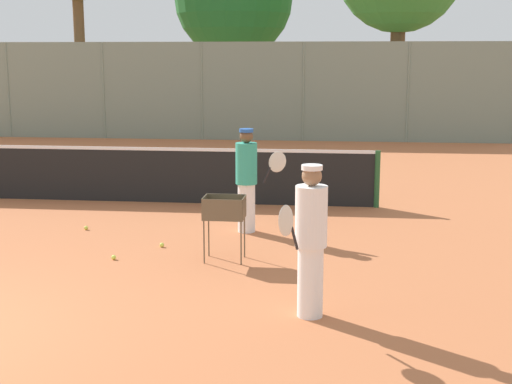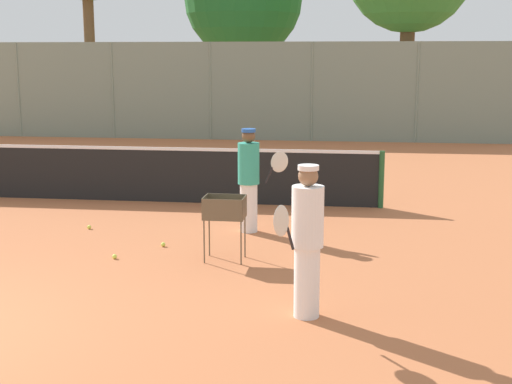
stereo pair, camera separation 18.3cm
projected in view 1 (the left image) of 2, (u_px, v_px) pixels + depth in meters
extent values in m
cylinder|color=#26592D|center=(377.00, 179.00, 13.25)|extent=(0.10, 0.10, 1.07)
cube|color=black|center=(102.00, 175.00, 13.85)|extent=(10.57, 0.01, 1.01)
cube|color=white|center=(101.00, 148.00, 13.75)|extent=(10.57, 0.02, 0.06)
cylinder|color=gray|center=(8.00, 90.00, 24.56)|extent=(0.08, 0.08, 3.24)
cylinder|color=gray|center=(104.00, 91.00, 24.18)|extent=(0.08, 0.08, 3.24)
cylinder|color=gray|center=(202.00, 91.00, 23.81)|extent=(0.08, 0.08, 3.24)
cylinder|color=gray|center=(303.00, 92.00, 23.43)|extent=(0.08, 0.08, 3.24)
cylinder|color=gray|center=(408.00, 92.00, 23.05)|extent=(0.08, 0.08, 3.24)
cube|color=gray|center=(202.00, 91.00, 23.81)|extent=(20.35, 0.01, 3.24)
cylinder|color=brown|center=(80.00, 60.00, 26.15)|extent=(0.39, 0.39, 5.26)
cylinder|color=brown|center=(234.00, 80.00, 28.82)|extent=(0.32, 0.32, 3.61)
cylinder|color=brown|center=(396.00, 72.00, 25.05)|extent=(0.51, 0.51, 4.43)
cylinder|color=white|center=(246.00, 208.00, 11.44)|extent=(0.28, 0.28, 0.79)
cylinder|color=teal|center=(246.00, 163.00, 11.30)|extent=(0.34, 0.34, 0.66)
sphere|color=brown|center=(246.00, 136.00, 11.22)|extent=(0.21, 0.21, 0.21)
cylinder|color=#2659B2|center=(246.00, 130.00, 11.20)|extent=(0.22, 0.22, 0.05)
cylinder|color=black|center=(267.00, 175.00, 11.20)|extent=(0.15, 0.07, 0.27)
ellipsoid|color=silver|center=(277.00, 162.00, 11.09)|extent=(0.39, 0.14, 0.43)
cylinder|color=white|center=(310.00, 281.00, 7.71)|extent=(0.28, 0.28, 0.79)
cylinder|color=white|center=(311.00, 216.00, 7.58)|extent=(0.35, 0.35, 0.66)
sphere|color=#8C6647|center=(312.00, 176.00, 7.49)|extent=(0.21, 0.21, 0.21)
cylinder|color=white|center=(312.00, 167.00, 7.48)|extent=(0.22, 0.22, 0.05)
cylinder|color=black|center=(295.00, 238.00, 7.32)|extent=(0.09, 0.14, 0.27)
ellipsoid|color=silver|center=(286.00, 221.00, 7.13)|extent=(0.20, 0.37, 0.43)
cylinder|color=brown|center=(204.00, 242.00, 9.70)|extent=(0.02, 0.02, 0.60)
cylinder|color=brown|center=(241.00, 243.00, 9.65)|extent=(0.02, 0.02, 0.60)
cylinder|color=brown|center=(209.00, 235.00, 10.05)|extent=(0.02, 0.02, 0.60)
cylinder|color=brown|center=(244.00, 236.00, 10.00)|extent=(0.02, 0.02, 0.60)
cube|color=brown|center=(224.00, 218.00, 9.79)|extent=(0.55, 0.40, 0.01)
cube|color=brown|center=(222.00, 210.00, 9.57)|extent=(0.55, 0.01, 0.30)
cube|color=brown|center=(227.00, 204.00, 9.96)|extent=(0.55, 0.01, 0.30)
cube|color=brown|center=(205.00, 207.00, 9.80)|extent=(0.01, 0.40, 0.30)
cube|color=brown|center=(244.00, 208.00, 9.73)|extent=(0.01, 0.40, 0.30)
sphere|color=#D1E54C|center=(224.00, 209.00, 9.89)|extent=(0.07, 0.07, 0.07)
sphere|color=#D1E54C|center=(215.00, 213.00, 9.67)|extent=(0.07, 0.07, 0.07)
sphere|color=#D1E54C|center=(239.00, 210.00, 9.81)|extent=(0.07, 0.07, 0.07)
sphere|color=#D1E54C|center=(239.00, 216.00, 9.69)|extent=(0.07, 0.07, 0.07)
sphere|color=#D1E54C|center=(234.00, 212.00, 9.72)|extent=(0.07, 0.07, 0.07)
sphere|color=#D1E54C|center=(229.00, 214.00, 9.85)|extent=(0.07, 0.07, 0.07)
sphere|color=#D1E54C|center=(215.00, 212.00, 9.71)|extent=(0.07, 0.07, 0.07)
sphere|color=#D1E54C|center=(216.00, 213.00, 9.91)|extent=(0.07, 0.07, 0.07)
sphere|color=#D1E54C|center=(222.00, 214.00, 9.85)|extent=(0.07, 0.07, 0.07)
sphere|color=#D1E54C|center=(235.00, 213.00, 9.91)|extent=(0.07, 0.07, 0.07)
sphere|color=#D1E54C|center=(210.00, 211.00, 9.77)|extent=(0.07, 0.07, 0.07)
sphere|color=#D1E54C|center=(214.00, 210.00, 9.83)|extent=(0.07, 0.07, 0.07)
sphere|color=#D1E54C|center=(213.00, 212.00, 9.73)|extent=(0.07, 0.07, 0.07)
sphere|color=#D1E54C|center=(221.00, 214.00, 9.82)|extent=(0.07, 0.07, 0.07)
sphere|color=#D1E54C|center=(114.00, 257.00, 9.93)|extent=(0.07, 0.07, 0.07)
sphere|color=#D1E54C|center=(162.00, 245.00, 10.57)|extent=(0.07, 0.07, 0.07)
sphere|color=#D1E54C|center=(86.00, 228.00, 11.62)|extent=(0.07, 0.07, 0.07)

